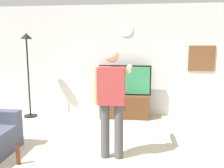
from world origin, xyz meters
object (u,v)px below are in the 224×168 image
object	(u,v)px
television	(125,80)
tv_stand	(125,106)
wall_clock	(126,29)
person_standing_nearer_lamp	(112,98)
framed_picture	(202,58)
floor_lamp	(27,58)
beverage_bottle	(18,155)

from	to	relation	value
television	tv_stand	bearing A→B (deg)	-90.00
television	wall_clock	bearing A→B (deg)	90.00
television	wall_clock	world-z (taller)	wall_clock
person_standing_nearer_lamp	wall_clock	bearing A→B (deg)	88.69
television	wall_clock	size ratio (longest dim) A/B	3.81
framed_picture	floor_lamp	world-z (taller)	floor_lamp
tv_stand	person_standing_nearer_lamp	bearing A→B (deg)	-91.49
tv_stand	wall_clock	size ratio (longest dim) A/B	3.56
tv_stand	framed_picture	bearing A→B (deg)	9.29
floor_lamp	beverage_bottle	xyz separation A→B (m)	(0.90, -2.33, -1.30)
person_standing_nearer_lamp	beverage_bottle	size ratio (longest dim) A/B	4.88
television	wall_clock	xyz separation A→B (m)	(0.00, 0.24, 1.21)
framed_picture	beverage_bottle	world-z (taller)	framed_picture
tv_stand	floor_lamp	bearing A→B (deg)	-175.18
television	beverage_bottle	xyz separation A→B (m)	(-1.41, -2.57, -0.76)
tv_stand	wall_clock	bearing A→B (deg)	90.00
beverage_bottle	television	bearing A→B (deg)	61.32
television	person_standing_nearer_lamp	bearing A→B (deg)	-91.46
television	floor_lamp	distance (m)	2.38
tv_stand	television	bearing A→B (deg)	90.00
wall_clock	framed_picture	xyz separation A→B (m)	(1.80, 0.00, -0.69)
floor_lamp	wall_clock	bearing A→B (deg)	11.86
person_standing_nearer_lamp	beverage_bottle	bearing A→B (deg)	-163.41
television	framed_picture	size ratio (longest dim) A/B	2.03
tv_stand	floor_lamp	size ratio (longest dim) A/B	0.58
framed_picture	floor_lamp	size ratio (longest dim) A/B	0.30
person_standing_nearer_lamp	beverage_bottle	world-z (taller)	person_standing_nearer_lamp
tv_stand	floor_lamp	world-z (taller)	floor_lamp
beverage_bottle	person_standing_nearer_lamp	bearing A→B (deg)	16.59
tv_stand	television	distance (m)	0.64
wall_clock	person_standing_nearer_lamp	bearing A→B (deg)	-91.31
wall_clock	person_standing_nearer_lamp	distance (m)	2.67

